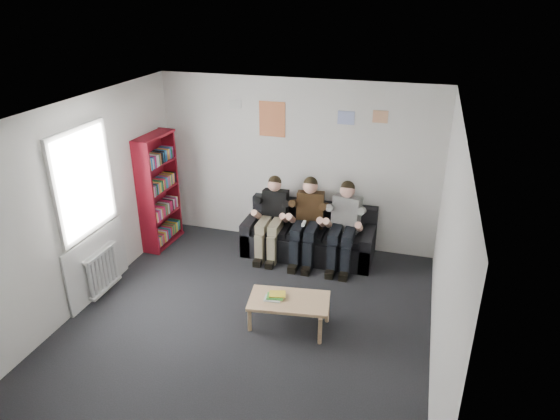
# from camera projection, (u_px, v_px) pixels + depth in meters

# --- Properties ---
(room_shell) EXTENTS (5.00, 5.00, 5.00)m
(room_shell) POSITION_uv_depth(u_px,v_px,m) (242.00, 232.00, 5.74)
(room_shell) COLOR black
(room_shell) RESTS_ON ground
(sofa) EXTENTS (2.03, 0.83, 0.79)m
(sofa) POSITION_uv_depth(u_px,v_px,m) (309.00, 237.00, 7.94)
(sofa) COLOR black
(sofa) RESTS_ON ground
(bookshelf) EXTENTS (0.28, 0.84, 1.86)m
(bookshelf) POSITION_uv_depth(u_px,v_px,m) (159.00, 191.00, 8.00)
(bookshelf) COLOR maroon
(bookshelf) RESTS_ON ground
(coffee_table) EXTENTS (0.99, 0.54, 0.40)m
(coffee_table) POSITION_uv_depth(u_px,v_px,m) (289.00, 303.00, 6.18)
(coffee_table) COLOR tan
(coffee_table) RESTS_ON ground
(game_cases) EXTENTS (0.24, 0.21, 0.05)m
(game_cases) POSITION_uv_depth(u_px,v_px,m) (275.00, 296.00, 6.18)
(game_cases) COLOR silver
(game_cases) RESTS_ON coffee_table
(person_left) EXTENTS (0.39, 0.84, 1.27)m
(person_left) POSITION_uv_depth(u_px,v_px,m) (272.00, 218.00, 7.78)
(person_left) COLOR black
(person_left) RESTS_ON sofa
(person_middle) EXTENTS (0.41, 0.89, 1.31)m
(person_middle) POSITION_uv_depth(u_px,v_px,m) (307.00, 222.00, 7.62)
(person_middle) COLOR #452D17
(person_middle) RESTS_ON sofa
(person_right) EXTENTS (0.41, 0.88, 1.30)m
(person_right) POSITION_uv_depth(u_px,v_px,m) (344.00, 226.00, 7.48)
(person_right) COLOR silver
(person_right) RESTS_ON sofa
(radiator) EXTENTS (0.10, 0.64, 0.60)m
(radiator) POSITION_uv_depth(u_px,v_px,m) (103.00, 271.00, 6.87)
(radiator) COLOR silver
(radiator) RESTS_ON ground
(window) EXTENTS (0.05, 1.30, 2.36)m
(window) POSITION_uv_depth(u_px,v_px,m) (91.00, 226.00, 6.62)
(window) COLOR white
(window) RESTS_ON room_shell
(poster_large) EXTENTS (0.42, 0.01, 0.55)m
(poster_large) POSITION_uv_depth(u_px,v_px,m) (272.00, 119.00, 7.73)
(poster_large) COLOR gold
(poster_large) RESTS_ON room_shell
(poster_blue) EXTENTS (0.25, 0.01, 0.20)m
(poster_blue) POSITION_uv_depth(u_px,v_px,m) (346.00, 118.00, 7.39)
(poster_blue) COLOR blue
(poster_blue) RESTS_ON room_shell
(poster_pink) EXTENTS (0.22, 0.01, 0.18)m
(poster_pink) POSITION_uv_depth(u_px,v_px,m) (380.00, 117.00, 7.25)
(poster_pink) COLOR #D0418F
(poster_pink) RESTS_ON room_shell
(poster_sign) EXTENTS (0.20, 0.01, 0.14)m
(poster_sign) POSITION_uv_depth(u_px,v_px,m) (236.00, 104.00, 7.81)
(poster_sign) COLOR silver
(poster_sign) RESTS_ON room_shell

